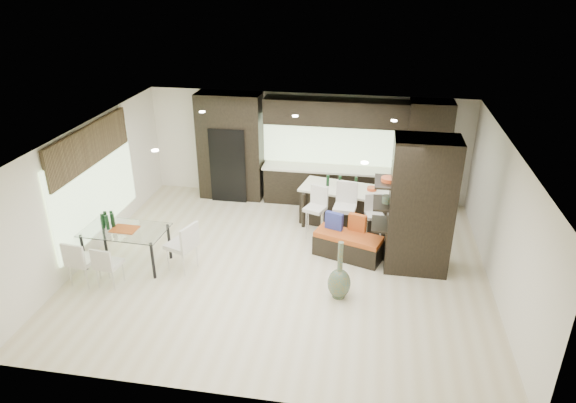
% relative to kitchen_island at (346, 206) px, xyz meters
% --- Properties ---
extents(ground, '(8.00, 8.00, 0.00)m').
position_rel_kitchen_island_xyz_m(ground, '(-1.12, -2.09, -0.44)').
color(ground, beige).
rests_on(ground, ground).
extents(back_wall, '(8.00, 0.02, 2.70)m').
position_rel_kitchen_island_xyz_m(back_wall, '(-1.12, 1.41, 0.91)').
color(back_wall, white).
rests_on(back_wall, ground).
extents(left_wall, '(0.02, 7.00, 2.70)m').
position_rel_kitchen_island_xyz_m(left_wall, '(-5.12, -2.09, 0.91)').
color(left_wall, white).
rests_on(left_wall, ground).
extents(right_wall, '(0.02, 7.00, 2.70)m').
position_rel_kitchen_island_xyz_m(right_wall, '(2.88, -2.09, 0.91)').
color(right_wall, white).
rests_on(right_wall, ground).
extents(ceiling, '(8.00, 7.00, 0.02)m').
position_rel_kitchen_island_xyz_m(ceiling, '(-1.12, -2.09, 2.26)').
color(ceiling, white).
rests_on(ceiling, ground).
extents(window_left, '(0.04, 3.20, 1.90)m').
position_rel_kitchen_island_xyz_m(window_left, '(-5.08, -1.89, 0.91)').
color(window_left, '#B2D199').
rests_on(window_left, left_wall).
extents(window_back, '(3.40, 0.04, 1.20)m').
position_rel_kitchen_island_xyz_m(window_back, '(-0.52, 1.37, 1.11)').
color(window_back, '#B2D199').
rests_on(window_back, back_wall).
extents(stone_accent, '(0.08, 3.00, 0.80)m').
position_rel_kitchen_island_xyz_m(stone_accent, '(-5.05, -1.89, 1.81)').
color(stone_accent, brown).
rests_on(stone_accent, left_wall).
extents(ceiling_spots, '(4.00, 3.00, 0.02)m').
position_rel_kitchen_island_xyz_m(ceiling_spots, '(-1.12, -1.84, 2.24)').
color(ceiling_spots, white).
rests_on(ceiling_spots, ceiling).
extents(back_cabinetry, '(6.80, 0.68, 2.70)m').
position_rel_kitchen_island_xyz_m(back_cabinetry, '(-0.62, 1.08, 0.91)').
color(back_cabinetry, black).
rests_on(back_cabinetry, ground).
extents(refrigerator, '(0.90, 0.68, 1.90)m').
position_rel_kitchen_island_xyz_m(refrigerator, '(-3.02, 1.03, 0.51)').
color(refrigerator, black).
rests_on(refrigerator, ground).
extents(partition_column, '(1.20, 0.80, 2.70)m').
position_rel_kitchen_island_xyz_m(partition_column, '(1.48, -1.69, 0.91)').
color(partition_column, black).
rests_on(partition_column, ground).
extents(kitchen_island, '(2.23, 1.28, 0.87)m').
position_rel_kitchen_island_xyz_m(kitchen_island, '(0.00, 0.00, 0.00)').
color(kitchen_island, black).
rests_on(kitchen_island, ground).
extents(stool_left, '(0.53, 0.53, 0.93)m').
position_rel_kitchen_island_xyz_m(stool_left, '(-0.64, -0.76, 0.03)').
color(stool_left, silver).
rests_on(stool_left, ground).
extents(stool_mid, '(0.50, 0.50, 1.04)m').
position_rel_kitchen_island_xyz_m(stool_mid, '(-0.00, -0.78, 0.08)').
color(stool_mid, silver).
rests_on(stool_mid, ground).
extents(stool_right, '(0.46, 0.46, 0.85)m').
position_rel_kitchen_island_xyz_m(stool_right, '(0.64, -0.74, -0.01)').
color(stool_right, silver).
rests_on(stool_right, ground).
extents(bench, '(1.48, 0.94, 0.53)m').
position_rel_kitchen_island_xyz_m(bench, '(0.14, -1.53, -0.17)').
color(bench, black).
rests_on(bench, ground).
extents(floor_vase, '(0.54, 0.54, 1.14)m').
position_rel_kitchen_island_xyz_m(floor_vase, '(0.07, -2.97, 0.13)').
color(floor_vase, '#49573E').
rests_on(floor_vase, ground).
extents(dining_table, '(1.66, 0.98, 0.78)m').
position_rel_kitchen_island_xyz_m(dining_table, '(-4.21, -2.54, -0.05)').
color(dining_table, white).
rests_on(dining_table, ground).
extents(chair_near, '(0.47, 0.47, 0.78)m').
position_rel_kitchen_island_xyz_m(chair_near, '(-4.21, -3.29, -0.05)').
color(chair_near, silver).
rests_on(chair_near, ground).
extents(chair_far, '(0.52, 0.52, 0.86)m').
position_rel_kitchen_island_xyz_m(chair_far, '(-4.71, -3.31, -0.01)').
color(chair_far, silver).
rests_on(chair_far, ground).
extents(chair_end, '(0.65, 0.65, 0.94)m').
position_rel_kitchen_island_xyz_m(chair_end, '(-3.06, -2.54, 0.03)').
color(chair_end, silver).
rests_on(chair_end, ground).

